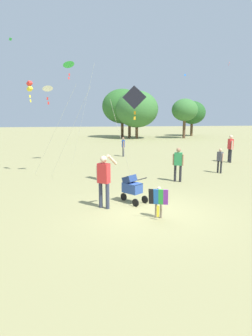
{
  "coord_description": "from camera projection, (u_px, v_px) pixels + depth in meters",
  "views": [
    {
      "loc": [
        -1.88,
        -9.07,
        3.22
      ],
      "look_at": [
        -0.57,
        0.89,
        1.3
      ],
      "focal_mm": 31.05,
      "sensor_mm": 36.0,
      "label": 1
    }
  ],
  "objects": [
    {
      "name": "ground_plane",
      "position": [
        146.0,
        211.0,
        9.68
      ],
      "size": [
        120.0,
        120.0,
        0.0
      ],
      "primitive_type": "plane",
      "color": "#938E5B"
    },
    {
      "name": "treeline_distant",
      "position": [
        142.0,
        109.0,
        37.33
      ],
      "size": [
        14.39,
        7.13,
        6.26
      ],
      "color": "brown",
      "rests_on": "ground"
    },
    {
      "name": "child_with_butterfly_kite",
      "position": [
        159.0,
        199.0,
        8.89
      ],
      "size": [
        0.61,
        0.45,
        1.0
      ],
      "color": "#7F705B",
      "rests_on": "ground"
    },
    {
      "name": "person_adult_flyer",
      "position": [
        104.0,
        177.0,
        9.77
      ],
      "size": [
        0.73,
        0.49,
        1.89
      ],
      "color": "#33384C",
      "rests_on": "ground"
    },
    {
      "name": "stroller",
      "position": [
        132.0,
        186.0,
        10.45
      ],
      "size": [
        0.93,
        1.02,
        1.03
      ],
      "color": "black",
      "rests_on": "ground"
    },
    {
      "name": "kite_adult_black",
      "position": [
        134.0,
        100.0,
        12.15
      ],
      "size": [
        1.69,
        3.01,
        4.37
      ],
      "color": "black",
      "rests_on": "ground"
    },
    {
      "name": "kite_orange_delta",
      "position": [
        30.0,
        88.0,
        14.5
      ],
      "size": [
        2.58,
        3.12,
        4.79
      ],
      "color": "red",
      "rests_on": "ground"
    },
    {
      "name": "kite_green_novelty",
      "position": [
        48.0,
        90.0,
        14.37
      ],
      "size": [
        2.41,
        3.59,
        4.56
      ],
      "color": "white",
      "rests_on": "ground"
    },
    {
      "name": "kite_blue_high",
      "position": [
        69.0,
        66.0,
        17.47
      ],
      "size": [
        1.96,
        2.49,
        6.27
      ],
      "color": "green",
      "rests_on": "ground"
    },
    {
      "name": "distant_kites_cluster",
      "position": [
        159.0,
        43.0,
        33.64
      ],
      "size": [
        26.91,
        7.98,
        9.39
      ],
      "color": "green"
    },
    {
      "name": "person_red_shirt",
      "position": [
        230.0,
        146.0,
        18.94
      ],
      "size": [
        0.27,
        0.57,
        1.79
      ],
      "color": "#232328",
      "rests_on": "ground"
    },
    {
      "name": "person_sitting_far",
      "position": [
        178.0,
        162.0,
        13.61
      ],
      "size": [
        0.47,
        0.35,
        1.61
      ],
      "color": "#232328",
      "rests_on": "ground"
    },
    {
      "name": "person_couple_left",
      "position": [
        123.0,
        145.0,
        21.59
      ],
      "size": [
        0.2,
        0.46,
        1.43
      ],
      "color": "#4C4C51",
      "rests_on": "ground"
    },
    {
      "name": "person_kid_running",
      "position": [
        220.0,
        159.0,
        15.62
      ],
      "size": [
        0.28,
        0.4,
        1.34
      ],
      "color": "#232328",
      "rests_on": "ground"
    }
  ]
}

